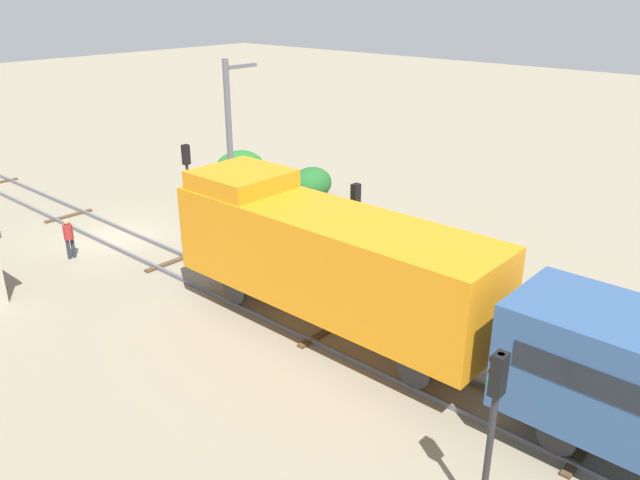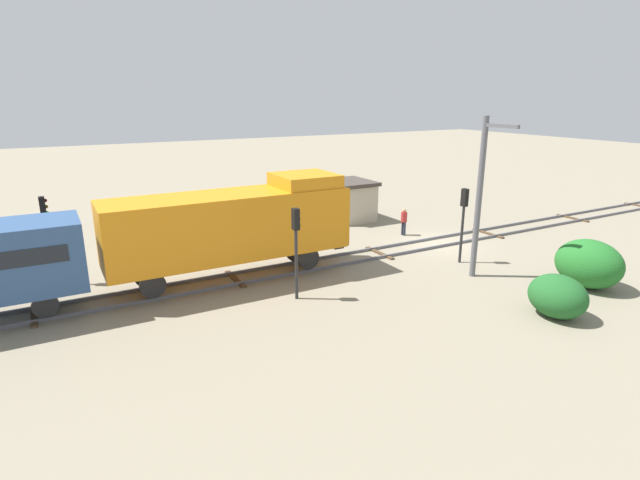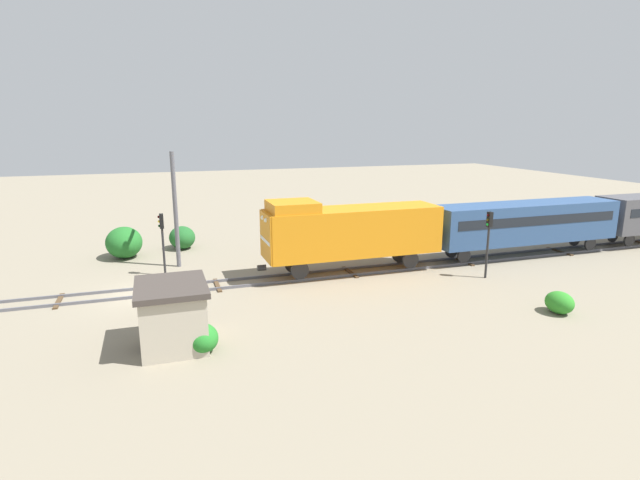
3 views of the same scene
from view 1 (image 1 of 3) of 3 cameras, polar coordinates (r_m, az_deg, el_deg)
The scene contains 10 objects.
ground_plane at distance 29.36m, azimuth -18.20°, elevation 0.18°, with size 149.88×149.88×0.00m, color gray.
railway_track at distance 29.33m, azimuth -18.22°, elevation 0.32°, with size 2.40×99.92×0.16m.
locomotive at distance 19.20m, azimuth 0.34°, elevation -1.32°, with size 2.90×11.60×4.60m.
traffic_signal_near at distance 29.07m, azimuth -12.06°, elevation 6.27°, with size 0.32×0.34×3.89m.
traffic_signal_mid at distance 22.52m, azimuth 3.22°, elevation 2.23°, with size 0.32×0.34×3.96m.
traffic_signal_far at distance 12.91m, azimuth 15.59°, elevation -14.65°, with size 0.32×0.34×4.10m.
worker_near_track at distance 27.46m, azimuth -22.00°, elevation 0.38°, with size 0.38×0.38×1.70m.
catenary_mast at distance 29.15m, azimuth -8.19°, elevation 9.20°, with size 1.94×0.28×7.53m.
bush_near at distance 32.86m, azimuth -0.78°, elevation 5.19°, with size 2.34×1.92×1.70m, color #1F5B26.
bush_far at distance 34.62m, azimuth -7.33°, elevation 6.32°, with size 3.01×2.46×2.19m, color #226826.
Camera 1 is at (13.25, 24.05, 10.41)m, focal length 35.00 mm.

